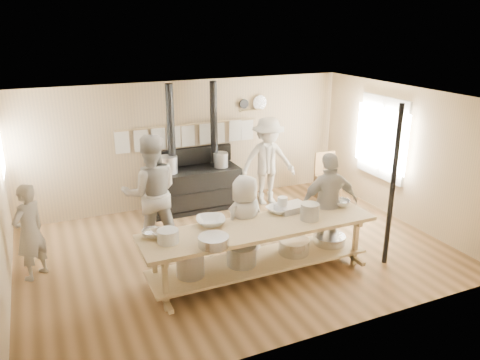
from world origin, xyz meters
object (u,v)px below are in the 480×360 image
object	(u,v)px
chair	(328,185)
stove	(195,184)
cook_center	(245,221)
cook_far_left	(29,232)
cook_left	(151,193)
cook_right	(329,204)
cook_by_window	(268,161)
prep_table	(259,245)
roasting_pan	(292,208)

from	to	relation	value
chair	stove	bearing A→B (deg)	172.17
stove	cook_center	world-z (taller)	stove
cook_far_left	cook_center	world-z (taller)	cook_far_left
chair	cook_center	bearing A→B (deg)	-141.19
cook_left	chair	size ratio (longest dim) A/B	2.00
stove	cook_right	bearing A→B (deg)	-63.59
cook_by_window	cook_left	bearing A→B (deg)	-152.39
prep_table	cook_far_left	bearing A→B (deg)	156.36
cook_right	chair	bearing A→B (deg)	-115.55
roasting_pan	cook_right	bearing A→B (deg)	-5.37
prep_table	cook_by_window	xyz separation A→B (m)	(1.49, 2.65, 0.41)
cook_far_left	chair	bearing A→B (deg)	145.82
cook_left	cook_far_left	bearing A→B (deg)	14.50
cook_left	roasting_pan	bearing A→B (deg)	154.61
cook_right	cook_by_window	bearing A→B (deg)	-83.78
prep_table	cook_left	distance (m)	2.07
cook_far_left	cook_by_window	size ratio (longest dim) A/B	0.81
cook_right	stove	bearing A→B (deg)	-54.75
prep_table	cook_left	bearing A→B (deg)	127.75
prep_table	cook_far_left	xyz separation A→B (m)	(-3.14, 1.38, 0.23)
chair	cook_right	bearing A→B (deg)	-119.56
cook_left	cook_right	world-z (taller)	cook_left
cook_far_left	cook_by_window	xyz separation A→B (m)	(4.63, 1.27, 0.18)
cook_right	roasting_pan	world-z (taller)	cook_right
prep_table	cook_right	xyz separation A→B (m)	(1.38, 0.24, 0.35)
chair	roasting_pan	xyz separation A→B (m)	(-2.13, -2.08, 0.61)
cook_right	cook_by_window	world-z (taller)	cook_by_window
cook_right	cook_far_left	bearing A→B (deg)	-5.27
stove	prep_table	distance (m)	3.02
cook_far_left	cook_center	xyz separation A→B (m)	(3.11, -0.94, -0.00)
cook_right	cook_left	bearing A→B (deg)	-18.52
cook_center	cook_by_window	size ratio (longest dim) A/B	0.80
stove	prep_table	xyz separation A→B (m)	(-0.00, -3.02, -0.00)
roasting_pan	cook_by_window	bearing A→B (deg)	71.79
stove	prep_table	world-z (taller)	stove
cook_center	chair	size ratio (longest dim) A/B	1.49
prep_table	cook_by_window	world-z (taller)	cook_by_window
stove	chair	size ratio (longest dim) A/B	2.59
roasting_pan	cook_center	bearing A→B (deg)	169.71
chair	prep_table	bearing A→B (deg)	-135.30
cook_left	chair	xyz separation A→B (m)	(4.08, 0.79, -0.71)
cook_center	cook_far_left	bearing A→B (deg)	-32.22
prep_table	cook_far_left	distance (m)	3.44
cook_left	cook_by_window	distance (m)	2.92
cook_center	chair	bearing A→B (deg)	-161.45
cook_by_window	cook_far_left	bearing A→B (deg)	-158.23
cook_far_left	cook_center	bearing A→B (deg)	119.52
cook_far_left	cook_left	bearing A→B (deg)	142.75
cook_by_window	chair	xyz separation A→B (m)	(1.35, -0.27, -0.64)
cook_far_left	prep_table	bearing A→B (deg)	112.67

